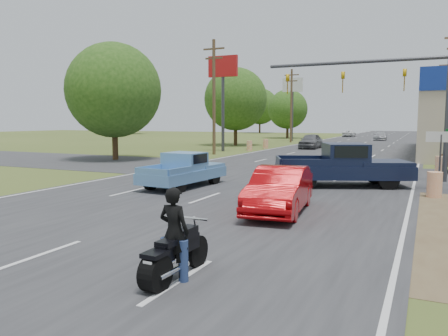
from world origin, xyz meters
The scene contains 27 objects.
ground centered at (0.00, 0.00, 0.00)m, with size 200.00×200.00×0.00m, color #455421.
main_road centered at (0.00, 40.00, 0.01)m, with size 15.00×180.00×0.02m, color #2D2D30.
cross_road centered at (0.00, 18.00, 0.01)m, with size 120.00×10.00×0.02m, color #2D2D30.
utility_pole_3 centered at (9.50, 49.00, 5.32)m, with size 2.00×0.28×10.00m.
utility_pole_5 centered at (-9.50, 28.00, 5.32)m, with size 2.00×0.28×10.00m.
utility_pole_6 centered at (-9.50, 52.00, 5.32)m, with size 2.00×0.28×10.00m.
tree_0 centered at (-14.00, 20.00, 5.26)m, with size 7.14×7.14×8.84m.
tree_1 centered at (-13.50, 42.00, 5.57)m, with size 7.56×7.56×9.36m.
tree_2 centered at (-14.20, 66.00, 4.95)m, with size 6.72×6.72×8.32m.
tree_4 centered at (-55.00, 75.00, 6.82)m, with size 9.24×9.24×11.44m.
tree_6 centered at (-30.00, 95.00, 6.51)m, with size 8.82×8.82×10.92m.
barrel_0 centered at (8.00, 12.00, 0.50)m, with size 0.56×0.56×1.00m, color orange.
barrel_1 centered at (8.40, 20.50, 0.50)m, with size 0.56×0.56×1.00m, color orange.
barrel_2 centered at (-8.50, 34.00, 0.50)m, with size 0.56×0.56×1.00m, color orange.
barrel_3 centered at (-8.20, 38.00, 0.50)m, with size 0.56×0.56×1.00m, color orange.
pole_sign_left_near centered at (-10.50, 32.00, 7.17)m, with size 3.00×0.35×9.20m.
pole_sign_left_far centered at (-10.50, 56.00, 7.17)m, with size 3.00×0.35×9.20m.
lane_sign centered at (8.20, 14.00, 1.90)m, with size 1.20×0.08×2.52m.
signal_mast centered at (5.82, 17.00, 4.80)m, with size 9.12×0.40×7.00m.
red_convertible centered at (3.40, 6.68, 0.74)m, with size 1.57×4.49×1.48m, color #A9070B.
motorcycle centered at (3.49, -0.02, 0.48)m, with size 0.65×2.11×1.07m.
rider centered at (3.49, 0.03, 0.84)m, with size 0.61×0.40×1.67m, color black.
blue_pickup centered at (-2.22, 10.28, 0.79)m, with size 2.15×4.83×1.56m.
navy_pickup centered at (4.34, 13.47, 0.99)m, with size 6.33×4.39×1.96m.
distant_car_grey centered at (-3.67, 39.64, 0.81)m, with size 1.91×4.74×1.61m, color #5E5F63.
distant_car_silver centered at (1.13, 64.07, 0.67)m, with size 1.87×4.59×1.33m, color #B0B0B5.
distant_car_white centered at (-5.68, 77.59, 0.61)m, with size 2.04×4.42×1.23m, color white.
Camera 1 is at (7.66, -6.74, 2.98)m, focal length 35.00 mm.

